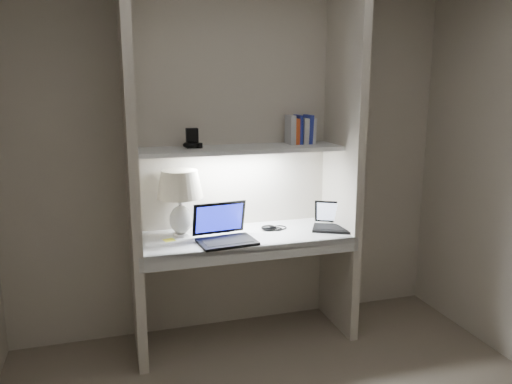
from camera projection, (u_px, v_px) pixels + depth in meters
name	position (u px, v px, depth m)	size (l,w,h in m)	color
back_wall	(234.00, 160.00, 3.59)	(3.20, 0.01, 2.50)	beige
alcove_panel_left	(132.00, 171.00, 3.13)	(0.06, 0.55, 2.50)	beige
alcove_panel_right	(343.00, 161.00, 3.54)	(0.06, 0.55, 2.50)	beige
desk	(244.00, 237.00, 3.44)	(1.40, 0.55, 0.04)	white
desk_apron	(255.00, 253.00, 3.20)	(1.46, 0.03, 0.10)	silver
shelf	(240.00, 149.00, 3.40)	(1.40, 0.36, 0.03)	silver
strip_light	(240.00, 152.00, 3.41)	(0.60, 0.04, 0.01)	white
table_lamp	(180.00, 192.00, 3.35)	(0.31, 0.31, 0.45)	white
laptop_main	(224.00, 233.00, 3.29)	(0.40, 0.35, 0.25)	black
laptop_netbook	(334.00, 222.00, 3.58)	(0.37, 0.36, 0.19)	black
speaker	(223.00, 220.00, 3.50)	(0.11, 0.08, 0.16)	silver
mouse	(269.00, 228.00, 3.53)	(0.11, 0.07, 0.04)	black
cable_coil	(280.00, 228.00, 3.58)	(0.10, 0.10, 0.01)	black
sticky_note	(169.00, 240.00, 3.31)	(0.07, 0.07, 0.00)	#FCF935
book_row	(300.00, 130.00, 3.57)	(0.19, 0.14, 0.21)	silver
shelf_box	(192.00, 138.00, 3.33)	(0.08, 0.06, 0.13)	black
shelf_gadget	(191.00, 145.00, 3.31)	(0.11, 0.08, 0.05)	black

